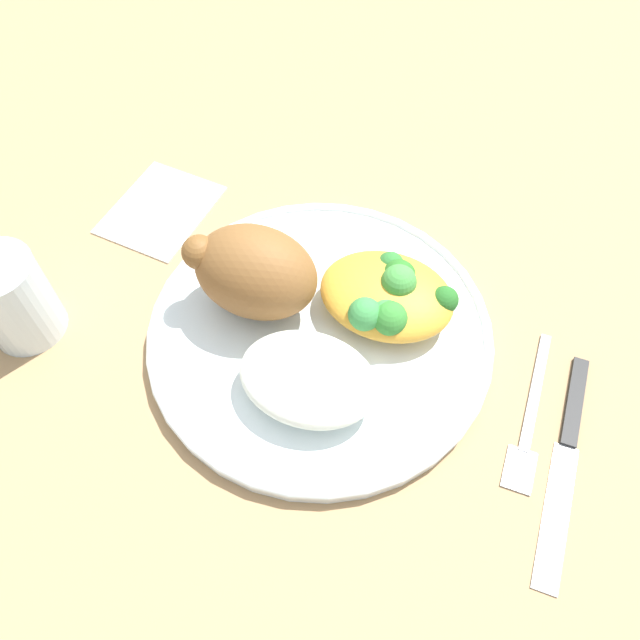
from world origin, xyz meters
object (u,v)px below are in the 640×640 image
object	(u,v)px
plate	(320,332)
water_glass	(12,299)
fork	(530,417)
roasted_chicken	(254,272)
knife	(568,444)
napkin	(161,209)
rice_pile	(308,378)
mac_cheese_with_broccoli	(389,295)

from	to	relation	value
plate	water_glass	bearing A→B (deg)	17.75
fork	plate	bearing A→B (deg)	-4.39
roasted_chicken	knife	size ratio (longest dim) A/B	0.57
roasted_chicken	napkin	bearing A→B (deg)	-29.01
plate	rice_pile	bearing A→B (deg)	101.38
roasted_chicken	napkin	size ratio (longest dim) A/B	1.01
knife	napkin	world-z (taller)	knife
rice_pile	mac_cheese_with_broccoli	xyz separation A→B (m)	(-0.04, -0.09, 0.00)
plate	fork	bearing A→B (deg)	175.61
mac_cheese_with_broccoli	knife	xyz separation A→B (m)	(-0.16, 0.06, -0.03)
mac_cheese_with_broccoli	water_glass	distance (m)	0.30
fork	roasted_chicken	bearing A→B (deg)	-5.04
rice_pile	napkin	distance (m)	0.25
roasted_chicken	mac_cheese_with_broccoli	world-z (taller)	roasted_chicken
plate	napkin	xyz separation A→B (m)	(0.20, -0.08, -0.01)
roasted_chicken	mac_cheese_with_broccoli	xyz separation A→B (m)	(-0.11, -0.03, -0.02)
roasted_chicken	rice_pile	distance (m)	0.10
mac_cheese_with_broccoli	water_glass	size ratio (longest dim) A/B	1.40
fork	water_glass	bearing A→B (deg)	8.46
fork	water_glass	world-z (taller)	water_glass
rice_pile	knife	size ratio (longest dim) A/B	0.56
rice_pile	mac_cheese_with_broccoli	world-z (taller)	mac_cheese_with_broccoli
knife	mac_cheese_with_broccoli	bearing A→B (deg)	-20.83
water_glass	mac_cheese_with_broccoli	bearing A→B (deg)	-158.47
plate	roasted_chicken	distance (m)	0.08
mac_cheese_with_broccoli	fork	size ratio (longest dim) A/B	0.80
napkin	rice_pile	bearing A→B (deg)	145.99
plate	rice_pile	world-z (taller)	rice_pile
fork	knife	distance (m)	0.03
roasted_chicken	fork	size ratio (longest dim) A/B	0.77
roasted_chicken	napkin	distance (m)	0.17
roasted_chicken	mac_cheese_with_broccoli	size ratio (longest dim) A/B	0.96
water_glass	fork	bearing A→B (deg)	-171.54
knife	rice_pile	bearing A→B (deg)	8.79
fork	napkin	world-z (taller)	fork
roasted_chicken	fork	xyz separation A→B (m)	(-0.24, 0.02, -0.05)
roasted_chicken	knife	distance (m)	0.28
roasted_chicken	rice_pile	world-z (taller)	roasted_chicken
rice_pile	knife	world-z (taller)	rice_pile
knife	napkin	bearing A→B (deg)	-15.13
roasted_chicken	rice_pile	size ratio (longest dim) A/B	1.02
roasted_chicken	napkin	xyz separation A→B (m)	(0.14, -0.08, -0.05)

